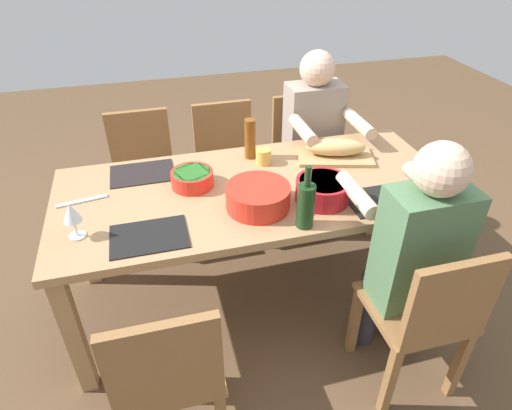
{
  "coord_description": "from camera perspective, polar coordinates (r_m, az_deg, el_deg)",
  "views": [
    {
      "loc": [
        -0.48,
        -1.78,
        1.89
      ],
      "look_at": [
        0.0,
        0.0,
        0.63
      ],
      "focal_mm": 31.04,
      "sensor_mm": 36.0,
      "label": 1
    }
  ],
  "objects": [
    {
      "name": "ground_plane",
      "position": [
        2.64,
        0.0,
        -11.33
      ],
      "size": [
        8.0,
        8.0,
        0.0
      ],
      "primitive_type": "plane",
      "color": "brown"
    },
    {
      "name": "chair_near_right",
      "position": [
        2.01,
        21.17,
        -13.0
      ],
      "size": [
        0.4,
        0.4,
        0.85
      ],
      "color": "olive",
      "rests_on": "ground_plane"
    },
    {
      "name": "bread_loaf",
      "position": [
        2.43,
        10.26,
        7.32
      ],
      "size": [
        0.34,
        0.19,
        0.09
      ],
      "primitive_type": "ellipsoid",
      "rotation": [
        0.0,
        0.0,
        -0.27
      ],
      "color": "tan",
      "rests_on": "cutting_board"
    },
    {
      "name": "wine_glass",
      "position": [
        1.93,
        -22.7,
        -1.03
      ],
      "size": [
        0.08,
        0.08,
        0.17
      ],
      "color": "silver",
      "rests_on": "dining_table"
    },
    {
      "name": "placemat_far_left",
      "position": [
        2.35,
        -14.44,
        3.99
      ],
      "size": [
        0.32,
        0.23,
        0.01
      ],
      "primitive_type": "cube",
      "color": "black",
      "rests_on": "dining_table"
    },
    {
      "name": "chair_far_right",
      "position": [
        3.07,
        6.05,
        6.88
      ],
      "size": [
        0.4,
        0.4,
        0.85
      ],
      "color": "olive",
      "rests_on": "ground_plane"
    },
    {
      "name": "serving_bowl_pasta",
      "position": [
        2.07,
        8.61,
        2.08
      ],
      "size": [
        0.25,
        0.25,
        0.11
      ],
      "color": "#B21923",
      "rests_on": "dining_table"
    },
    {
      "name": "placemat_near_right",
      "position": [
        2.15,
        15.79,
        0.66
      ],
      "size": [
        0.32,
        0.23,
        0.01
      ],
      "primitive_type": "cube",
      "color": "black",
      "rests_on": "dining_table"
    },
    {
      "name": "beer_bottle",
      "position": [
        2.38,
        -0.77,
        8.52
      ],
      "size": [
        0.06,
        0.06,
        0.22
      ],
      "primitive_type": "cylinder",
      "color": "brown",
      "rests_on": "dining_table"
    },
    {
      "name": "serving_bowl_greens",
      "position": [
        2.18,
        -8.22,
        3.5
      ],
      "size": [
        0.21,
        0.21,
        0.08
      ],
      "color": "red",
      "rests_on": "dining_table"
    },
    {
      "name": "diner_far_right",
      "position": [
        2.82,
        7.6,
        9.06
      ],
      "size": [
        0.41,
        0.53,
        1.2
      ],
      "color": "#2D2D38",
      "rests_on": "ground_plane"
    },
    {
      "name": "carving_knife",
      "position": [
        2.21,
        -21.51,
        0.48
      ],
      "size": [
        0.23,
        0.06,
        0.01
      ],
      "primitive_type": "cube",
      "rotation": [
        0.0,
        0.0,
        0.16
      ],
      "color": "silver",
      "rests_on": "dining_table"
    },
    {
      "name": "chair_far_center",
      "position": [
        2.94,
        -3.81,
        5.66
      ],
      "size": [
        0.4,
        0.4,
        0.85
      ],
      "color": "olive",
      "rests_on": "ground_plane"
    },
    {
      "name": "chair_far_left",
      "position": [
        2.9,
        -14.2,
        4.19
      ],
      "size": [
        0.4,
        0.4,
        0.85
      ],
      "color": "olive",
      "rests_on": "ground_plane"
    },
    {
      "name": "cup_far_center",
      "position": [
        2.36,
        0.98,
        6.32
      ],
      "size": [
        0.08,
        0.08,
        0.08
      ],
      "primitive_type": "cylinder",
      "color": "gold",
      "rests_on": "dining_table"
    },
    {
      "name": "placemat_near_left",
      "position": [
        1.9,
        -13.61,
        -3.96
      ],
      "size": [
        0.32,
        0.23,
        0.01
      ],
      "primitive_type": "cube",
      "color": "black",
      "rests_on": "dining_table"
    },
    {
      "name": "serving_bowl_fruit",
      "position": [
        1.99,
        0.27,
        1.22
      ],
      "size": [
        0.29,
        0.29,
        0.11
      ],
      "color": "red",
      "rests_on": "dining_table"
    },
    {
      "name": "cutting_board",
      "position": [
        2.46,
        10.13,
        6.18
      ],
      "size": [
        0.44,
        0.32,
        0.02
      ],
      "primitive_type": "cube",
      "rotation": [
        0.0,
        0.0,
        -0.27
      ],
      "color": "tan",
      "rests_on": "dining_table"
    },
    {
      "name": "wine_bottle",
      "position": [
        1.86,
        6.43,
        0.07
      ],
      "size": [
        0.08,
        0.08,
        0.29
      ],
      "color": "#193819",
      "rests_on": "dining_table"
    },
    {
      "name": "diner_near_right",
      "position": [
        1.98,
        19.62,
        -5.1
      ],
      "size": [
        0.41,
        0.53,
        1.2
      ],
      "color": "#2D2D38",
      "rests_on": "ground_plane"
    },
    {
      "name": "dining_table",
      "position": [
        2.22,
        0.0,
        0.59
      ],
      "size": [
        1.94,
        0.86,
        0.74
      ],
      "color": "#A87F56",
      "rests_on": "ground_plane"
    },
    {
      "name": "chair_near_left",
      "position": [
        1.75,
        -11.32,
        -20.42
      ],
      "size": [
        0.4,
        0.4,
        0.85
      ],
      "color": "olive",
      "rests_on": "ground_plane"
    }
  ]
}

